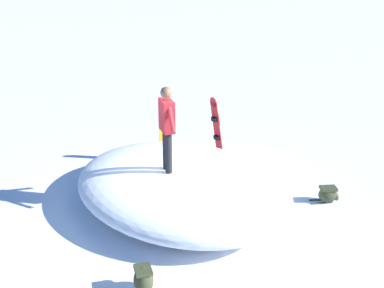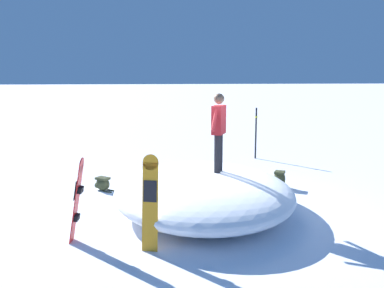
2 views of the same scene
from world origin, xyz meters
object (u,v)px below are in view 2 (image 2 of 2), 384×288
snowboarder_standing (219,127)px  backpack_near (102,184)px  backpack_far (279,179)px  trail_marker_pole (256,132)px  snowboard_secondary_upright (77,199)px  snowboard_primary_upright (150,201)px

snowboarder_standing → backpack_near: size_ratio=2.87×
backpack_far → trail_marker_pole: 4.16m
backpack_near → backpack_far: (0.29, 4.82, 0.05)m
snowboard_secondary_upright → backpack_near: size_ratio=2.63×
backpack_near → trail_marker_pole: bearing=125.7°
snowboard_primary_upright → backpack_near: size_ratio=2.82×
backpack_far → snowboard_primary_upright: bearing=-43.9°
snowboard_primary_upright → snowboard_secondary_upright: 1.42m
backpack_near → snowboard_primary_upright: bearing=16.5°
snowboard_primary_upright → snowboard_secondary_upright: (-0.51, -1.33, -0.06)m
snowboarder_standing → trail_marker_pole: size_ratio=0.93×
backpack_near → backpack_far: size_ratio=1.02×
snowboard_secondary_upright → backpack_near: bearing=177.9°
snowboarder_standing → snowboard_secondary_upright: 3.44m
snowboard_primary_upright → snowboarder_standing: bearing=141.4°
snowboard_primary_upright → trail_marker_pole: trail_marker_pole is taller
backpack_far → trail_marker_pole: (-4.07, 0.43, 0.75)m
backpack_near → backpack_far: bearing=86.5°
snowboard_primary_upright → backpack_near: (-4.05, -1.20, -0.70)m
backpack_far → trail_marker_pole: trail_marker_pole is taller
snowboard_primary_upright → trail_marker_pole: bearing=152.6°
snowboard_secondary_upright → backpack_near: snowboard_secondary_upright is taller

